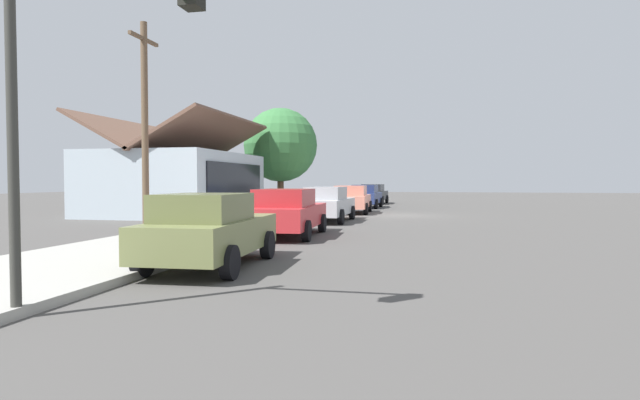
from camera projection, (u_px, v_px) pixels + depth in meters
The scene contains 13 objects.
ground_plane at pixel (397, 215), 27.79m from camera, with size 120.00×120.00×0.00m, color #4C4947.
sidewalk_curb at pixel (296, 213), 28.97m from camera, with size 60.00×4.20×0.16m, color #A3A099.
car_olive at pixel (210, 230), 11.03m from camera, with size 4.44×2.14×1.59m.
car_cherry at pixel (287, 212), 17.28m from camera, with size 4.90×2.24×1.59m.
car_silver at pixel (328, 204), 23.54m from camera, with size 4.89×1.97×1.59m.
car_coral at pixel (352, 199), 29.75m from camera, with size 4.75×2.24×1.59m.
car_navy at pixel (366, 196), 35.73m from camera, with size 4.42×2.04×1.59m.
car_charcoal at pixel (373, 194), 42.07m from camera, with size 4.65×2.14×1.59m.
storefront_building at pixel (178, 181), 28.75m from camera, with size 10.05×7.21×5.35m.
shade_tree at pixel (280, 145), 35.27m from camera, with size 5.01×5.01×6.82m.
traffic_light_main at pixel (81, 53), 6.62m from camera, with size 0.37×2.79×5.20m.
utility_pole_wooden at pixel (145, 123), 18.49m from camera, with size 1.80×0.24×7.50m.
fire_hydrant_red at pixel (312, 207), 26.80m from camera, with size 0.22×0.22×0.71m.
Camera 1 is at (-27.98, -1.87, 1.85)m, focal length 29.07 mm.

